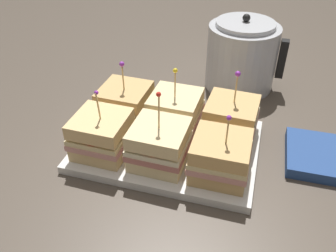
% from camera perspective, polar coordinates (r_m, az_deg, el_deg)
% --- Properties ---
extents(ground_plane, '(6.00, 6.00, 0.00)m').
position_cam_1_polar(ground_plane, '(0.79, -0.00, -3.68)').
color(ground_plane, '#4C4238').
extents(serving_platter, '(0.39, 0.27, 0.02)m').
position_cam_1_polar(serving_platter, '(0.78, -0.00, -3.17)').
color(serving_platter, silver).
rests_on(serving_platter, ground_plane).
extents(sandwich_front_left, '(0.11, 0.11, 0.15)m').
position_cam_1_polar(sandwich_front_left, '(0.74, -10.57, -1.37)').
color(sandwich_front_left, '#DBB77A').
rests_on(sandwich_front_left, serving_platter).
extents(sandwich_front_center, '(0.11, 0.11, 0.16)m').
position_cam_1_polar(sandwich_front_center, '(0.70, -1.54, -2.98)').
color(sandwich_front_center, beige).
rests_on(sandwich_front_center, serving_platter).
extents(sandwich_front_right, '(0.11, 0.11, 0.14)m').
position_cam_1_polar(sandwich_front_right, '(0.69, 8.42, -4.89)').
color(sandwich_front_right, tan).
rests_on(sandwich_front_right, serving_platter).
extents(sandwich_back_left, '(0.12, 0.12, 0.15)m').
position_cam_1_polar(sandwich_back_left, '(0.83, -6.86, 3.48)').
color(sandwich_back_left, tan).
rests_on(sandwich_back_left, serving_platter).
extents(sandwich_back_center, '(0.11, 0.11, 0.15)m').
position_cam_1_polar(sandwich_back_center, '(0.80, 1.37, 2.25)').
color(sandwich_back_center, beige).
rests_on(sandwich_back_center, serving_platter).
extents(sandwich_back_right, '(0.12, 0.12, 0.16)m').
position_cam_1_polar(sandwich_back_right, '(0.78, 10.04, 1.04)').
color(sandwich_back_right, tan).
rests_on(sandwich_back_right, serving_platter).
extents(kettle_steel, '(0.21, 0.19, 0.20)m').
position_cam_1_polar(kettle_steel, '(1.00, 11.74, 10.99)').
color(kettle_steel, '#B7BABF').
rests_on(kettle_steel, ground_plane).
extents(napkin_stack, '(0.15, 0.15, 0.02)m').
position_cam_1_polar(napkin_stack, '(0.82, 23.43, -4.50)').
color(napkin_stack, navy).
rests_on(napkin_stack, ground_plane).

